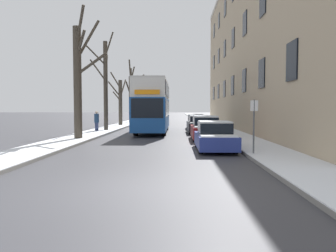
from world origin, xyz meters
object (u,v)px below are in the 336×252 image
at_px(bare_tree_left_0, 79,78).
at_px(double_decker_bus, 153,104).
at_px(parked_car_3, 196,122).
at_px(street_sign_post, 254,124).
at_px(parked_car_2, 199,125).
at_px(parked_car_0, 215,137).
at_px(bare_tree_left_2, 120,101).
at_px(parked_car_1, 205,129).
at_px(pedestrian_left_sidewalk, 97,121).
at_px(bare_tree_left_1, 105,83).
at_px(bare_tree_left_3, 131,95).

height_order(bare_tree_left_0, double_decker_bus, bare_tree_left_0).
distance_m(double_decker_bus, parked_car_3, 6.46).
bearing_deg(street_sign_post, parked_car_2, 95.89).
xyz_separation_m(double_decker_bus, parked_car_0, (3.86, -11.67, -1.76)).
height_order(bare_tree_left_2, double_decker_bus, bare_tree_left_2).
relative_size(parked_car_1, pedestrian_left_sidewalk, 2.39).
relative_size(parked_car_0, parked_car_3, 0.97).
relative_size(bare_tree_left_1, parked_car_1, 1.97).
bearing_deg(parked_car_0, parked_car_3, 90.00).
distance_m(bare_tree_left_2, street_sign_post, 25.60).
xyz_separation_m(double_decker_bus, parked_car_3, (3.86, 4.87, -1.76)).
height_order(double_decker_bus, parked_car_1, double_decker_bus).
bearing_deg(parked_car_1, pedestrian_left_sidewalk, 144.04).
height_order(bare_tree_left_0, street_sign_post, bare_tree_left_0).
bearing_deg(parked_car_0, bare_tree_left_2, 111.30).
bearing_deg(parked_car_0, pedestrian_left_sidewalk, 126.80).
distance_m(parked_car_2, street_sign_post, 13.38).
relative_size(double_decker_bus, street_sign_post, 4.48).
xyz_separation_m(double_decker_bus, pedestrian_left_sidewalk, (-4.76, -0.14, -1.42)).
distance_m(bare_tree_left_1, parked_car_2, 9.00).
bearing_deg(bare_tree_left_1, double_decker_bus, -13.51).
xyz_separation_m(bare_tree_left_0, parked_car_1, (8.00, 0.67, -3.23)).
distance_m(parked_car_1, parked_car_3, 11.27).
bearing_deg(bare_tree_left_2, bare_tree_left_1, -88.41).
height_order(parked_car_3, street_sign_post, street_sign_post).
bearing_deg(parked_car_3, bare_tree_left_3, 122.76).
bearing_deg(bare_tree_left_2, parked_car_2, -51.03).
bearing_deg(double_decker_bus, bare_tree_left_1, 166.49).
xyz_separation_m(bare_tree_left_1, bare_tree_left_2, (-0.24, 8.75, -1.30)).
height_order(bare_tree_left_0, parked_car_2, bare_tree_left_0).
xyz_separation_m(parked_car_3, street_sign_post, (1.37, -18.72, 0.72)).
distance_m(bare_tree_left_1, bare_tree_left_3, 16.59).
distance_m(double_decker_bus, parked_car_2, 4.27).
bearing_deg(double_decker_bus, bare_tree_left_3, 103.82).
distance_m(bare_tree_left_1, parked_car_0, 15.48).
relative_size(bare_tree_left_0, bare_tree_left_1, 0.96).
bearing_deg(bare_tree_left_0, bare_tree_left_3, 90.45).
bearing_deg(street_sign_post, pedestrian_left_sidewalk, 126.10).
distance_m(bare_tree_left_3, parked_car_1, 25.55).
bearing_deg(double_decker_bus, parked_car_2, -8.25).
height_order(double_decker_bus, pedestrian_left_sidewalk, double_decker_bus).
height_order(bare_tree_left_2, parked_car_2, bare_tree_left_2).
xyz_separation_m(bare_tree_left_0, bare_tree_left_1, (-0.12, 8.08, 0.30)).
xyz_separation_m(bare_tree_left_3, street_sign_post, (9.56, -31.45, -2.45)).
height_order(parked_car_2, street_sign_post, street_sign_post).
xyz_separation_m(bare_tree_left_3, parked_car_3, (8.19, -12.73, -3.17)).
bearing_deg(pedestrian_left_sidewalk, parked_car_3, 66.55).
distance_m(bare_tree_left_3, double_decker_bus, 18.18).
distance_m(parked_car_3, pedestrian_left_sidewalk, 9.98).
height_order(bare_tree_left_2, bare_tree_left_3, bare_tree_left_3).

